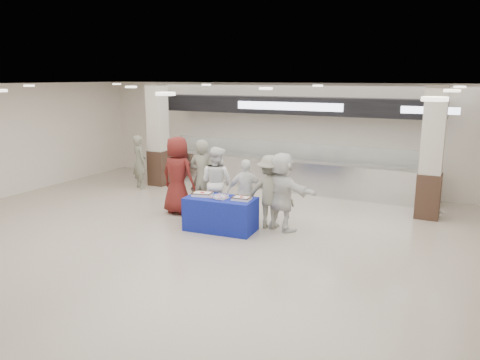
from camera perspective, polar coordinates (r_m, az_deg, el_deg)
The scene contains 15 objects.
ground at distance 9.69m, azimuth -5.29°, elevation -7.95°, with size 14.00×14.00×0.00m, color beige.
serving_line at distance 14.12m, azimuth 6.28°, elevation 3.36°, with size 8.70×0.85×2.80m.
column_left at distance 14.93m, azimuth -9.96°, elevation 5.18°, with size 0.55×0.55×3.20m.
column_right at distance 12.05m, azimuth 22.34°, elevation 2.73°, with size 0.55×0.55×3.20m.
display_table at distance 10.48m, azimuth -2.37°, elevation -4.16°, with size 1.55×0.78×0.75m, color #162598.
sheet_cake_left at distance 10.58m, azimuth -4.60°, elevation -1.67°, with size 0.49×0.42×0.09m.
sheet_cake_right at distance 10.18m, azimuth 0.20°, elevation -2.21°, with size 0.41×0.33×0.09m.
cupcake_tray at distance 10.33m, azimuth -2.53°, elevation -2.07°, with size 0.43×0.35×0.06m.
civilian_maroon at distance 11.73m, azimuth -7.60°, elevation 0.56°, with size 0.95×0.62×1.95m, color maroon.
soldier_a at distance 11.61m, azimuth -4.59°, elevation 0.34°, with size 0.69×0.45×1.88m, color slate.
chef_tall at distance 11.34m, azimuth -2.87°, elevation -0.28°, with size 0.85×0.66×1.74m, color white.
chef_short at distance 10.78m, azimuth 0.79°, elevation -1.51°, with size 0.90×0.38×1.54m, color white.
soldier_b at distance 10.54m, azimuth 3.70°, elevation -1.47°, with size 1.08×0.62×1.67m, color slate.
civilian_white at distance 10.40m, azimuth 5.16°, elevation -1.42°, with size 1.64×0.52×1.77m, color white.
soldier_bg at distance 14.69m, azimuth -12.15°, elevation 2.18°, with size 0.60×0.39×1.64m, color slate.
Camera 1 is at (4.86, -7.68, 3.37)m, focal length 35.00 mm.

